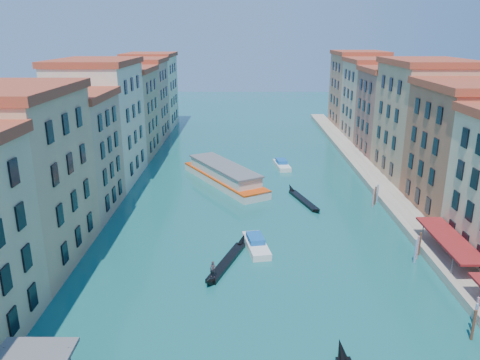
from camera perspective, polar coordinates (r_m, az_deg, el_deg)
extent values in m
cube|color=tan|center=(56.91, -25.54, -0.24)|extent=(12.00, 17.00, 19.00)
cube|color=#9C4922|center=(55.00, -26.92, 9.73)|extent=(12.80, 17.40, 1.00)
cube|color=tan|center=(70.94, -20.19, 2.62)|extent=(12.00, 14.00, 16.50)
cube|color=#9C4922|center=(69.36, -20.96, 9.62)|extent=(12.80, 14.40, 1.00)
cube|color=beige|center=(85.37, -16.71, 6.56)|extent=(12.00, 18.00, 20.00)
cube|color=#9C4922|center=(84.13, -17.35, 13.58)|extent=(12.80, 18.40, 1.00)
cube|color=tan|center=(101.71, -13.95, 7.73)|extent=(12.00, 16.00, 17.50)
cube|color=#9C4922|center=(100.63, -14.35, 12.92)|extent=(12.80, 16.40, 1.00)
cube|color=tan|center=(116.55, -12.16, 9.31)|extent=(12.00, 15.00, 18.50)
cube|color=#9C4922|center=(115.62, -12.48, 14.09)|extent=(12.80, 15.40, 1.00)
cube|color=beige|center=(132.07, -10.72, 10.43)|extent=(12.00, 17.00, 19.00)
cube|color=#9C4922|center=(131.25, -10.97, 14.77)|extent=(12.80, 17.40, 1.00)
cube|color=#9D583B|center=(72.40, 25.85, 2.83)|extent=(12.00, 16.00, 18.00)
cube|color=#9C4922|center=(70.87, 26.88, 10.27)|extent=(12.80, 16.40, 1.00)
cube|color=tan|center=(87.46, 21.33, 6.34)|extent=(12.00, 18.00, 20.00)
cube|color=#9C4922|center=(86.25, 22.11, 13.19)|extent=(12.80, 18.40, 1.00)
cube|color=#975848|center=(103.01, 18.08, 7.51)|extent=(12.00, 15.00, 17.50)
cube|color=#9C4922|center=(101.94, 18.58, 12.62)|extent=(12.80, 15.40, 1.00)
cube|color=tan|center=(117.62, 15.88, 9.11)|extent=(12.00, 16.00, 18.50)
cube|color=#9C4922|center=(116.69, 16.28, 13.84)|extent=(12.80, 16.40, 1.00)
cube|color=#B97353|center=(133.40, 14.05, 10.40)|extent=(12.00, 17.00, 19.50)
cube|color=#9C4922|center=(132.60, 14.38, 14.79)|extent=(12.80, 17.40, 1.00)
cube|color=gray|center=(81.65, 16.79, -0.84)|extent=(4.00, 140.00, 1.00)
cylinder|color=slate|center=(49.82, 27.23, -13.02)|extent=(0.12, 0.12, 3.00)
cube|color=maroon|center=(58.08, 24.21, -6.59)|extent=(3.20, 12.60, 0.25)
cylinder|color=slate|center=(54.68, 24.38, -9.85)|extent=(0.12, 0.12, 3.00)
cylinder|color=slate|center=(61.65, 21.32, -6.35)|extent=(0.12, 0.12, 3.00)
cylinder|color=#4F2C1B|center=(46.22, 26.55, -15.69)|extent=(0.24, 0.24, 3.20)
cylinder|color=#4F2C1B|center=(47.22, 26.70, -14.98)|extent=(0.24, 0.24, 3.20)
cylinder|color=#4F2C1B|center=(48.23, 26.84, -14.29)|extent=(0.24, 0.24, 3.20)
cylinder|color=#4F2C1B|center=(57.37, 20.58, -8.29)|extent=(0.24, 0.24, 3.20)
cylinder|color=#4F2C1B|center=(58.42, 20.81, -7.84)|extent=(0.24, 0.24, 3.20)
cylinder|color=#4F2C1B|center=(59.48, 21.03, -7.41)|extent=(0.24, 0.24, 3.20)
cylinder|color=#4F2C1B|center=(73.17, 15.91, -2.22)|extent=(0.24, 0.24, 3.20)
cylinder|color=#4F2C1B|center=(74.23, 16.16, -1.96)|extent=(0.24, 0.24, 3.20)
cylinder|color=#4F2C1B|center=(75.31, 16.40, -1.70)|extent=(0.24, 0.24, 3.20)
cube|color=silver|center=(81.68, -1.95, 0.06)|extent=(15.63, 21.83, 1.34)
cube|color=silver|center=(81.26, -1.96, 1.04)|extent=(12.89, 17.69, 1.79)
cube|color=slate|center=(80.96, -1.96, 1.76)|extent=(13.46, 18.34, 0.28)
cube|color=#DD440D|center=(81.50, -1.95, 0.47)|extent=(15.68, 21.86, 0.28)
cube|color=black|center=(54.09, -1.62, -9.96)|extent=(4.29, 9.50, 0.48)
cone|color=black|center=(58.43, 0.28, -7.32)|extent=(1.62, 2.35, 1.80)
cone|color=black|center=(49.60, -3.89, -12.34)|extent=(1.50, 2.00, 1.59)
imported|color=#372A2F|center=(50.24, -3.32, -10.84)|extent=(0.78, 0.64, 1.85)
cone|color=black|center=(41.09, 12.24, -19.64)|extent=(1.08, 2.23, 1.83)
cube|color=black|center=(73.47, 7.74, -2.50)|extent=(3.76, 9.15, 0.46)
cone|color=black|center=(77.76, 6.22, -0.99)|extent=(1.48, 2.24, 1.72)
cone|color=black|center=(69.05, 9.49, -3.66)|extent=(1.38, 1.90, 1.52)
cube|color=white|center=(57.60, 2.00, -7.97)|extent=(3.47, 7.39, 0.81)
cube|color=#1458A9|center=(57.75, 1.90, -7.12)|extent=(2.34, 3.32, 0.71)
cube|color=white|center=(91.64, 5.12, 1.78)|extent=(3.16, 7.32, 0.81)
cube|color=#1458A9|center=(91.93, 5.07, 2.29)|extent=(2.21, 3.25, 0.71)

